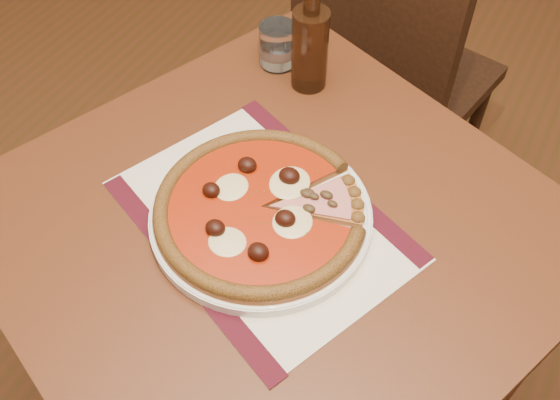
# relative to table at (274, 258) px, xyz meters

# --- Properties ---
(table) EXTENTS (1.04, 1.04, 0.75)m
(table) POSITION_rel_table_xyz_m (0.00, 0.00, 0.00)
(table) COLOR #5C2B15
(table) RESTS_ON ground
(chair_far) EXTENTS (0.49, 0.49, 0.88)m
(chair_far) POSITION_rel_table_xyz_m (-0.07, 0.70, -0.14)
(chair_far) COLOR black
(chair_far) RESTS_ON ground
(placemat) EXTENTS (0.52, 0.46, 0.00)m
(placemat) POSITION_rel_table_xyz_m (-0.02, -0.01, 0.10)
(placemat) COLOR beige
(placemat) RESTS_ON table
(plate) EXTENTS (0.34, 0.34, 0.02)m
(plate) POSITION_rel_table_xyz_m (-0.02, -0.01, 0.11)
(plate) COLOR white
(plate) RESTS_ON placemat
(pizza) EXTENTS (0.32, 0.32, 0.04)m
(pizza) POSITION_rel_table_xyz_m (-0.02, -0.01, 0.13)
(pizza) COLOR #A35827
(pizza) RESTS_ON plate
(ham_slice) EXTENTS (0.14, 0.12, 0.02)m
(ham_slice) POSITION_rel_table_xyz_m (0.06, 0.06, 0.13)
(ham_slice) COLOR #A35827
(ham_slice) RESTS_ON plate
(water_glass) EXTENTS (0.09, 0.09, 0.08)m
(water_glass) POSITION_rel_table_xyz_m (-0.18, 0.34, 0.14)
(water_glass) COLOR white
(water_glass) RESTS_ON table
(bottle) EXTENTS (0.07, 0.07, 0.22)m
(bottle) POSITION_rel_table_xyz_m (-0.10, 0.31, 0.19)
(bottle) COLOR #371D0D
(bottle) RESTS_ON table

